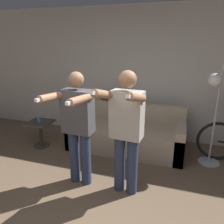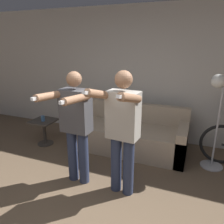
{
  "view_description": "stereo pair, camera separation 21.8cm",
  "coord_description": "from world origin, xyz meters",
  "px_view_note": "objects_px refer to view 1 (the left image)",
  "views": [
    {
      "loc": [
        0.92,
        -1.37,
        1.91
      ],
      "look_at": [
        -0.06,
        1.66,
        0.9
      ],
      "focal_mm": 35.0,
      "sensor_mm": 36.0,
      "label": 1
    },
    {
      "loc": [
        1.12,
        -1.29,
        1.91
      ],
      "look_at": [
        -0.06,
        1.66,
        0.9
      ],
      "focal_mm": 35.0,
      "sensor_mm": 36.0,
      "label": 2
    }
  ],
  "objects_px": {
    "cup": "(39,120)",
    "person_right": "(126,127)",
    "floor_lamp": "(220,88)",
    "side_table": "(40,129)",
    "person_left": "(77,123)",
    "cat": "(115,98)",
    "couch": "(126,134)"
  },
  "relations": [
    {
      "from": "cup",
      "to": "person_right",
      "type": "bearing_deg",
      "value": -22.8
    },
    {
      "from": "person_right",
      "to": "floor_lamp",
      "type": "distance_m",
      "value": 1.65
    },
    {
      "from": "side_table",
      "to": "cup",
      "type": "bearing_deg",
      "value": -55.87
    },
    {
      "from": "person_left",
      "to": "person_right",
      "type": "xyz_separation_m",
      "value": [
        0.66,
        0.0,
        0.03
      ]
    },
    {
      "from": "cat",
      "to": "side_table",
      "type": "height_order",
      "value": "cat"
    },
    {
      "from": "floor_lamp",
      "to": "person_right",
      "type": "bearing_deg",
      "value": -135.42
    },
    {
      "from": "person_right",
      "to": "cat",
      "type": "xyz_separation_m",
      "value": [
        -0.62,
        1.55,
        -0.05
      ]
    },
    {
      "from": "person_left",
      "to": "cup",
      "type": "bearing_deg",
      "value": 149.0
    },
    {
      "from": "couch",
      "to": "person_left",
      "type": "xyz_separation_m",
      "value": [
        -0.35,
        -1.24,
        0.62
      ]
    },
    {
      "from": "person_left",
      "to": "person_right",
      "type": "relative_size",
      "value": 0.97
    },
    {
      "from": "floor_lamp",
      "to": "side_table",
      "type": "bearing_deg",
      "value": -174.01
    },
    {
      "from": "floor_lamp",
      "to": "side_table",
      "type": "relative_size",
      "value": 3.4
    },
    {
      "from": "person_left",
      "to": "floor_lamp",
      "type": "bearing_deg",
      "value": 34.26
    },
    {
      "from": "side_table",
      "to": "couch",
      "type": "bearing_deg",
      "value": 14.9
    },
    {
      "from": "person_right",
      "to": "cup",
      "type": "height_order",
      "value": "person_right"
    },
    {
      "from": "couch",
      "to": "floor_lamp",
      "type": "relative_size",
      "value": 1.24
    },
    {
      "from": "person_left",
      "to": "cat",
      "type": "bearing_deg",
      "value": 90.89
    },
    {
      "from": "couch",
      "to": "cup",
      "type": "height_order",
      "value": "couch"
    },
    {
      "from": "person_left",
      "to": "person_right",
      "type": "height_order",
      "value": "person_right"
    },
    {
      "from": "person_right",
      "to": "floor_lamp",
      "type": "relative_size",
      "value": 0.96
    },
    {
      "from": "person_left",
      "to": "floor_lamp",
      "type": "height_order",
      "value": "floor_lamp"
    },
    {
      "from": "side_table",
      "to": "cup",
      "type": "height_order",
      "value": "cup"
    },
    {
      "from": "couch",
      "to": "side_table",
      "type": "bearing_deg",
      "value": -165.1
    },
    {
      "from": "person_right",
      "to": "couch",
      "type": "bearing_deg",
      "value": 109.18
    },
    {
      "from": "floor_lamp",
      "to": "cat",
      "type": "bearing_deg",
      "value": 166.77
    },
    {
      "from": "couch",
      "to": "floor_lamp",
      "type": "distance_m",
      "value": 1.76
    },
    {
      "from": "couch",
      "to": "side_table",
      "type": "xyz_separation_m",
      "value": [
        -1.58,
        -0.42,
        0.08
      ]
    },
    {
      "from": "person_right",
      "to": "person_left",
      "type": "bearing_deg",
      "value": -174.55
    },
    {
      "from": "cat",
      "to": "side_table",
      "type": "bearing_deg",
      "value": -149.62
    },
    {
      "from": "cat",
      "to": "floor_lamp",
      "type": "xyz_separation_m",
      "value": [
        1.78,
        -0.42,
        0.37
      ]
    },
    {
      "from": "person_left",
      "to": "side_table",
      "type": "bearing_deg",
      "value": 148.3
    },
    {
      "from": "cup",
      "to": "couch",
      "type": "bearing_deg",
      "value": 16.46
    }
  ]
}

